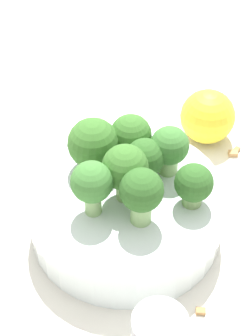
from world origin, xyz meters
The scene contains 14 objects.
ground_plane centered at (0.00, 0.00, 0.00)m, with size 3.00×3.00×0.00m, color silver.
bowl centered at (0.00, 0.00, 0.03)m, with size 0.17×0.17×0.05m, color silver.
broccoli_floret_0 centered at (0.00, -0.01, 0.08)m, with size 0.04×0.04×0.05m.
broccoli_floret_1 centered at (0.01, 0.02, 0.08)m, with size 0.03×0.03×0.04m.
broccoli_floret_2 centered at (-0.02, -0.03, 0.08)m, with size 0.03×0.03×0.05m.
broccoli_floret_3 centered at (0.00, 0.04, 0.08)m, with size 0.04×0.04×0.05m.
broccoli_floret_4 centered at (0.03, 0.03, 0.08)m, with size 0.03×0.03×0.05m.
broccoli_floret_5 centered at (-0.03, 0.03, 0.08)m, with size 0.05×0.05×0.05m.
broccoli_floret_6 centered at (0.02, -0.03, 0.08)m, with size 0.04×0.04×0.05m.
broccoli_floret_7 centered at (0.06, -0.01, 0.07)m, with size 0.03×0.03×0.04m.
lemon_wedge centered at (0.07, 0.14, 0.03)m, with size 0.06×0.06×0.06m, color yellow.
almond_crumb_0 centered at (0.11, 0.12, 0.00)m, with size 0.01×0.01×0.01m, color olive.
almond_crumb_1 centered at (0.10, 0.11, 0.00)m, with size 0.01×0.01×0.01m, color #AD7F4C.
almond_crumb_2 centered at (0.07, -0.08, 0.00)m, with size 0.01×0.01×0.01m, color olive.
Camera 1 is at (0.03, -0.34, 0.40)m, focal length 60.00 mm.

